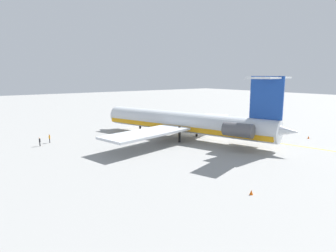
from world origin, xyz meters
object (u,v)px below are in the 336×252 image
Objects in this scene: main_jetliner at (188,122)px; ground_crew_near_tail at (40,141)px; safety_cone_wingtip at (251,192)px; ground_crew_near_nose at (49,137)px; safety_cone_tail at (309,137)px; safety_cone_nose at (157,117)px.

main_jetliner is 26.16× the size of ground_crew_near_tail.
safety_cone_wingtip is (-26.18, 13.34, -3.27)m from main_jetliner.
ground_crew_near_nose reaches higher than safety_cone_tail.
safety_cone_nose is 60.94m from safety_cone_wingtip.
safety_cone_tail is at bearing -142.96° from main_jetliner.
ground_crew_near_nose is 3.10× the size of safety_cone_tail.
main_jetliner is 29.05m from ground_crew_near_tail.
safety_cone_wingtip is at bearing -78.78° from ground_crew_near_nose.
ground_crew_near_nose is 53.03m from safety_cone_tail.
main_jetliner is 79.47× the size of safety_cone_tail.
safety_cone_tail is (11.30, -33.86, 0.00)m from safety_cone_wingtip.
safety_cone_nose is 44.75m from safety_cone_tail.
safety_cone_nose is at bearing -24.88° from safety_cone_wingtip.
main_jetliner is at bearing -33.67° from ground_crew_near_nose.
safety_cone_nose is (17.01, -38.59, -0.78)m from ground_crew_near_tail.
ground_crew_near_nose is at bearing 57.22° from safety_cone_tail.
safety_cone_tail is at bearing -71.54° from safety_cone_wingtip.
ground_crew_near_tail is (12.09, 26.30, -2.49)m from main_jetliner.
ground_crew_near_tail is 54.04m from safety_cone_tail.
ground_crew_near_tail is 3.04× the size of safety_cone_wingtip.
safety_cone_tail is (-43.99, -8.23, 0.00)m from safety_cone_nose.
safety_cone_wingtip is at bearing 108.46° from safety_cone_tail.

